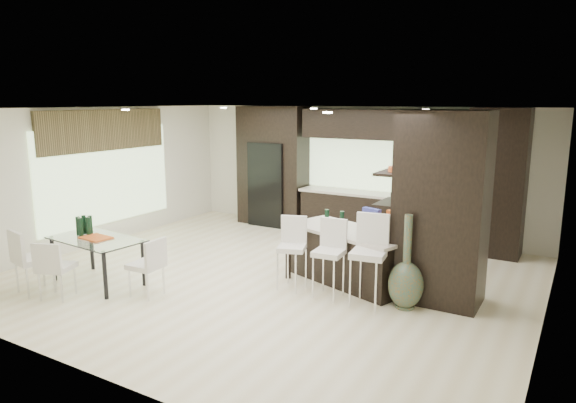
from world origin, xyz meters
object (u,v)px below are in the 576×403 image
Objects in this scene: stool_left at (292,261)px; chair_end at (146,269)px; chair_near at (57,271)px; stool_mid at (329,267)px; dining_table at (98,261)px; kitchen_island at (349,256)px; floor_vase at (407,262)px; chair_far at (34,263)px; bench at (383,246)px; stool_right at (368,270)px.

stool_left is 2.15m from chair_end.
stool_mid is at bearing 10.00° from chair_near.
stool_left is 0.60× the size of dining_table.
stool_mid is at bearing 26.14° from dining_table.
chair_near is (-3.37, -2.76, -0.02)m from kitchen_island.
floor_vase is at bearing -70.09° from chair_end.
chair_far is (-4.93, -2.23, -0.21)m from floor_vase.
bench is 1.02× the size of floor_vase.
bench is 4.16m from chair_end.
stool_right is 4.90m from chair_far.
chair_near is (-3.99, -1.99, -0.12)m from stool_right.
stool_left is at bearing -55.96° from chair_end.
chair_end is (-3.42, -1.48, -0.26)m from floor_vase.
stool_left is 0.62m from stool_mid.
chair_near reaches higher than dining_table.
kitchen_island is 3.09m from chair_end.
chair_far is at bearing 112.76° from chair_end.
dining_table is at bearing 69.07° from chair_near.
dining_table is at bearing 69.52° from chair_far.
floor_vase is at bearing -8.55° from kitchen_island.
stool_right is at bearing 22.76° from dining_table.
chair_far is at bearing -125.42° from kitchen_island.
stool_left is 0.86× the size of stool_right.
chair_end is at bearing 13.52° from chair_near.
chair_end is at bearing -120.10° from kitchen_island.
kitchen_island is 2.26× the size of stool_left.
chair_near is at bearing -84.95° from dining_table.
floor_vase is at bearing 5.27° from chair_near.
kitchen_island reaches higher than bench.
dining_table is 0.72m from chair_near.
floor_vase reaches higher than chair_near.
stool_mid reaches higher than chair_near.
stool_mid reaches higher than chair_end.
chair_near is 0.88× the size of chair_far.
bench is at bearing 105.81° from kitchen_island.
stool_right is (1.24, -0.03, 0.07)m from stool_left.
chair_end is (-1.70, -1.31, -0.04)m from stool_left.
dining_table is 1.87× the size of chair_end.
stool_mid is at bearing 169.34° from stool_right.
stool_left is at bearing 44.16° from chair_far.
stool_right is 1.30× the size of chair_near.
chair_end is at bearing -155.66° from stool_mid.
stool_right is at bearing -70.04° from chair_end.
stool_right is 0.69× the size of dining_table.
chair_far is (-3.91, -4.15, 0.19)m from bench.
stool_left reaches higher than dining_table.
stool_left is 3.82m from chair_far.
chair_far is at bearing -163.87° from stool_right.
chair_far is (-0.47, -0.03, 0.05)m from chair_near.
stool_mid reaches higher than bench.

